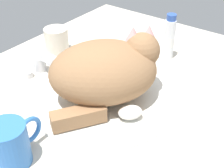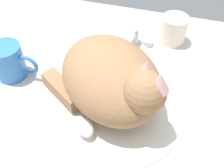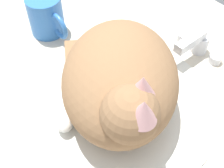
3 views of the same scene
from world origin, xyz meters
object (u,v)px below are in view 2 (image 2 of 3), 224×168
Objects in this scene: rinse_cup at (174,30)px; coffee_mug at (10,62)px; faucet at (132,37)px; cat at (113,80)px.

coffee_mug is at bearing -146.25° from rinse_cup.
faucet is 33.84cm from coffee_mug.
faucet is 23.69cm from cat.
coffee_mug is 45.63cm from rinse_cup.
rinse_cup is (37.94, 25.35, -0.54)cm from coffee_mug.
cat is at bearing -110.36° from rinse_cup.
rinse_cup is at bearing 33.75° from coffee_mug.
coffee_mug reaches higher than rinse_cup.
rinse_cup is at bearing 69.64° from cat.
coffee_mug reaches higher than faucet.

